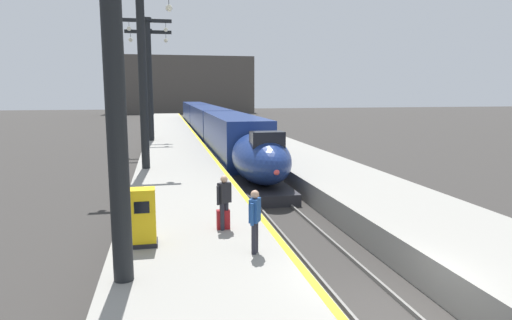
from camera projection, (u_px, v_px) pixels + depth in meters
The scene contains 16 objects.
ground_plane at pixel (384, 318), 10.32m from camera, with size 260.00×260.00×0.00m, color #33302D.
platform_left at pixel (175, 155), 33.33m from camera, with size 4.80×110.00×1.05m, color gray.
platform_right at pixel (279, 152), 34.99m from camera, with size 4.80×110.00×1.05m, color gray.
platform_left_safety_stripe at pixel (205, 147), 33.72m from camera, with size 0.20×107.80×0.01m, color yellow.
rail_main_left at pixel (215, 155), 36.74m from camera, with size 0.08×110.00×0.12m, color slate.
rail_main_right at pixel (232, 154), 37.04m from camera, with size 0.08×110.00×0.12m, color slate.
highspeed_train_main at pixel (210, 123), 46.43m from camera, with size 2.92×56.79×3.60m.
station_column_near at pixel (114, 19), 9.08m from camera, with size 4.00×0.68×9.28m.
station_column_mid at pixel (142, 63), 23.58m from camera, with size 4.00×0.68×9.56m.
station_column_far at pixel (149, 69), 37.46m from camera, with size 4.00×0.68×10.34m.
station_column_distant at pixel (150, 74), 38.86m from camera, with size 4.00×0.68×9.60m.
passenger_near_edge at pixel (224, 198), 13.42m from camera, with size 0.49×0.39×1.69m.
passenger_mid_platform at pixel (255, 217), 11.44m from camera, with size 0.38×0.51×1.69m.
rolling_suitcase at pixel (223, 219), 13.59m from camera, with size 0.40×0.22×0.98m.
ticket_machine_yellow at pixel (143, 219), 12.05m from camera, with size 0.76×0.62×1.60m.
terminus_back_wall at pixel (182, 85), 107.84m from camera, with size 36.00×2.00×14.00m, color #4C4742.
Camera 1 is at (-4.94, -8.79, 5.24)m, focal length 30.93 mm.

